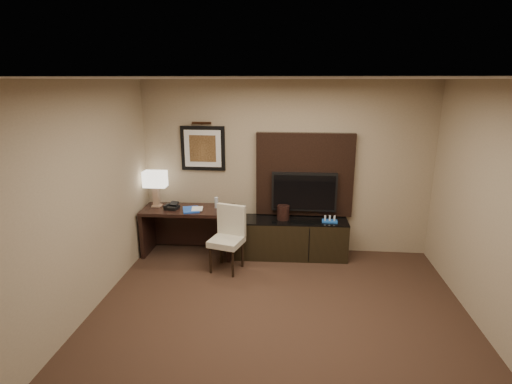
# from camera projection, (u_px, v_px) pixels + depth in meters

# --- Properties ---
(floor) EXTENTS (4.50, 5.00, 0.01)m
(floor) POSITION_uv_depth(u_px,v_px,m) (277.00, 343.00, 4.23)
(floor) COLOR #321F16
(floor) RESTS_ON ground
(ceiling) EXTENTS (4.50, 5.00, 0.01)m
(ceiling) POSITION_uv_depth(u_px,v_px,m) (282.00, 79.00, 3.49)
(ceiling) COLOR silver
(ceiling) RESTS_ON wall_back
(wall_back) EXTENTS (4.50, 0.01, 2.70)m
(wall_back) POSITION_uv_depth(u_px,v_px,m) (285.00, 168.00, 6.26)
(wall_back) COLOR #9B8769
(wall_back) RESTS_ON floor
(wall_left) EXTENTS (0.01, 5.00, 2.70)m
(wall_left) POSITION_uv_depth(u_px,v_px,m) (59.00, 216.00, 4.07)
(wall_left) COLOR #9B8769
(wall_left) RESTS_ON floor
(desk) EXTENTS (1.43, 0.64, 0.76)m
(desk) POSITION_uv_depth(u_px,v_px,m) (189.00, 231.00, 6.32)
(desk) COLOR black
(desk) RESTS_ON floor
(credenza) EXTENTS (1.78, 0.55, 0.61)m
(credenza) POSITION_uv_depth(u_px,v_px,m) (290.00, 238.00, 6.24)
(credenza) COLOR black
(credenza) RESTS_ON floor
(tv_wall_panel) EXTENTS (1.50, 0.12, 1.30)m
(tv_wall_panel) POSITION_uv_depth(u_px,v_px,m) (305.00, 175.00, 6.19)
(tv_wall_panel) COLOR black
(tv_wall_panel) RESTS_ON wall_back
(tv) EXTENTS (1.00, 0.08, 0.60)m
(tv) POSITION_uv_depth(u_px,v_px,m) (304.00, 192.00, 6.17)
(tv) COLOR black
(tv) RESTS_ON tv_wall_panel
(artwork) EXTENTS (0.70, 0.04, 0.70)m
(artwork) POSITION_uv_depth(u_px,v_px,m) (203.00, 148.00, 6.27)
(artwork) COLOR black
(artwork) RESTS_ON wall_back
(picture_light) EXTENTS (0.04, 0.04, 0.30)m
(picture_light) POSITION_uv_depth(u_px,v_px,m) (202.00, 123.00, 6.13)
(picture_light) COLOR #3C2213
(picture_light) RESTS_ON wall_back
(desk_chair) EXTENTS (0.55, 0.60, 0.91)m
(desk_chair) POSITION_uv_depth(u_px,v_px,m) (226.00, 241.00, 5.74)
(desk_chair) COLOR beige
(desk_chair) RESTS_ON floor
(table_lamp) EXTENTS (0.37, 0.27, 0.54)m
(table_lamp) POSITION_uv_depth(u_px,v_px,m) (156.00, 190.00, 6.26)
(table_lamp) COLOR tan
(table_lamp) RESTS_ON desk
(desk_phone) EXTENTS (0.22, 0.21, 0.10)m
(desk_phone) POSITION_uv_depth(u_px,v_px,m) (172.00, 206.00, 6.18)
(desk_phone) COLOR black
(desk_phone) RESTS_ON desk
(blue_folder) EXTENTS (0.32, 0.38, 0.02)m
(blue_folder) POSITION_uv_depth(u_px,v_px,m) (191.00, 210.00, 6.13)
(blue_folder) COLOR #1B47B2
(blue_folder) RESTS_ON desk
(book) EXTENTS (0.17, 0.05, 0.23)m
(book) POSITION_uv_depth(u_px,v_px,m) (191.00, 203.00, 6.12)
(book) COLOR tan
(book) RESTS_ON desk
(water_bottle) EXTENTS (0.06, 0.06, 0.17)m
(water_bottle) POSITION_uv_depth(u_px,v_px,m) (216.00, 203.00, 6.23)
(water_bottle) COLOR #AEBAC5
(water_bottle) RESTS_ON desk
(ice_bucket) EXTENTS (0.25, 0.25, 0.22)m
(ice_bucket) POSITION_uv_depth(u_px,v_px,m) (283.00, 212.00, 6.15)
(ice_bucket) COLOR black
(ice_bucket) RESTS_ON credenza
(minibar_tray) EXTENTS (0.24, 0.15, 0.08)m
(minibar_tray) POSITION_uv_depth(u_px,v_px,m) (330.00, 219.00, 6.06)
(minibar_tray) COLOR blue
(minibar_tray) RESTS_ON credenza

